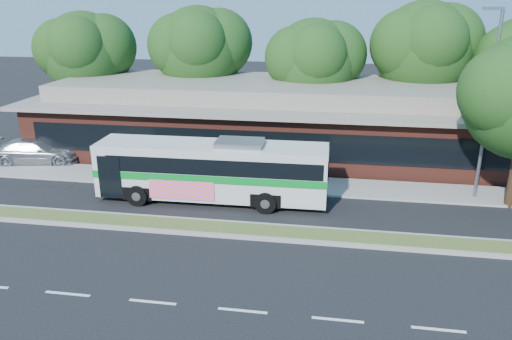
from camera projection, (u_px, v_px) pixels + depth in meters
name	position (u px, v px, depth m)	size (l,w,h in m)	color
ground	(265.00, 240.00, 20.55)	(120.00, 120.00, 0.00)	black
median_strip	(267.00, 232.00, 21.09)	(26.00, 1.10, 0.15)	#3F5323
sidewalk	(282.00, 184.00, 26.50)	(44.00, 2.60, 0.12)	gray
parking_lot	(15.00, 150.00, 32.59)	(14.00, 12.00, 0.01)	black
plaza_building	(294.00, 118.00, 31.97)	(33.20, 11.20, 4.45)	maroon
lamp_post	(488.00, 101.00, 23.10)	(0.93, 0.18, 9.07)	slate
tree_bg_a	(91.00, 52.00, 34.95)	(6.47, 5.80, 8.63)	black
tree_bg_b	(205.00, 48.00, 34.59)	(6.69, 6.00, 9.00)	black
tree_bg_c	(320.00, 60.00, 32.63)	(6.24, 5.60, 8.26)	black
tree_bg_d	(430.00, 47.00, 32.24)	(6.91, 6.20, 9.37)	black
transit_bus	(213.00, 167.00, 23.99)	(11.17, 2.74, 3.12)	silver
sedan	(36.00, 151.00, 29.84)	(2.09, 5.14, 1.49)	#A7AAAE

